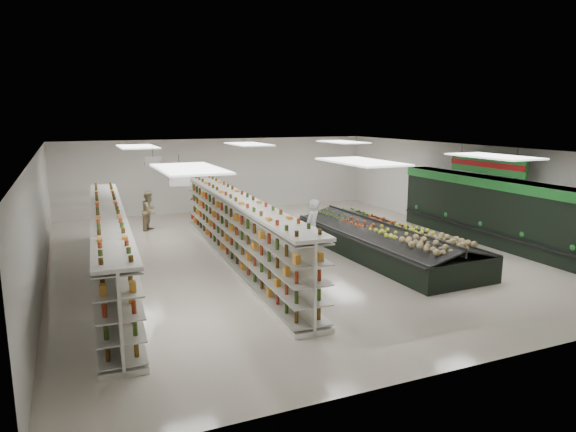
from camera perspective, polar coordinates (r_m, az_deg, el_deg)
name	(u,v)px	position (r m, az deg, el deg)	size (l,w,h in m)	color
floor	(292,252)	(16.07, 0.40, -4.07)	(16.00, 16.00, 0.00)	beige
ceiling	(292,150)	(15.54, 0.42, 7.39)	(14.00, 16.00, 0.02)	white
wall_back	(220,175)	(23.21, -7.57, 4.57)	(14.00, 0.02, 3.20)	white
wall_front	(485,276)	(9.17, 21.03, -6.20)	(14.00, 0.02, 3.20)	white
wall_left	(39,220)	(14.46, -25.91, -0.41)	(0.02, 16.00, 3.20)	white
wall_right	(470,189)	(19.58, 19.54, 2.82)	(0.02, 16.00, 3.20)	white
produce_wall_case	(490,207)	(18.25, 21.56, 0.97)	(0.93, 8.00, 2.20)	black
aisle_sign_near	(180,178)	(12.53, -11.96, 4.19)	(0.52, 0.06, 0.75)	white
aisle_sign_far	(153,163)	(16.45, -14.75, 5.67)	(0.52, 0.06, 0.75)	white
hortifruti_banner	(487,164)	(17.87, 21.23, 5.36)	(0.12, 3.20, 0.95)	#207A2C
gondola_left	(110,249)	(13.90, -19.16, -3.50)	(1.29, 10.72, 1.85)	white
gondola_center	(237,232)	(14.94, -5.66, -1.78)	(1.29, 11.20, 1.94)	white
produce_island	(384,241)	(15.88, 10.66, -2.71)	(2.67, 6.96, 1.03)	black
soda_endcap	(205,201)	(21.74, -9.26, 1.67)	(1.31, 1.08, 1.43)	#A11213
shopper_main	(312,229)	(15.17, 2.69, -1.50)	(0.66, 0.43, 1.80)	white
shopper_background	(149,211)	(19.70, -15.14, 0.58)	(0.72, 0.44, 1.47)	tan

